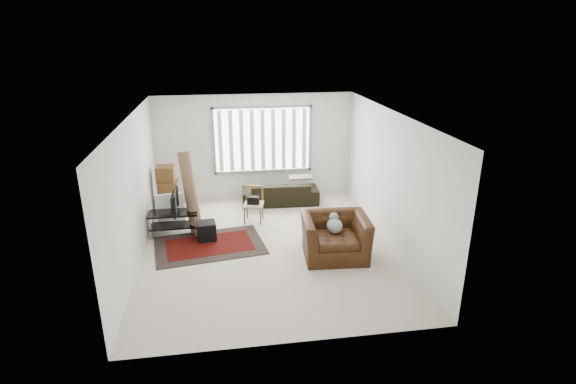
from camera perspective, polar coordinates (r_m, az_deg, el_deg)
name	(u,v)px	position (r m, az deg, el deg)	size (l,w,h in m)	color
room	(266,157)	(9.07, -2.76, 4.40)	(6.00, 6.02, 2.71)	beige
persian_rug	(209,245)	(9.42, -9.94, -6.68)	(2.37, 1.76, 0.02)	black
tv_stand	(173,218)	(9.94, -14.36, -3.26)	(1.03, 0.46, 0.52)	black
tv	(172,202)	(9.80, -14.55, -1.20)	(0.84, 0.11, 0.48)	black
subwoofer	(207,231)	(9.61, -10.30, -4.85)	(0.38, 0.38, 0.38)	black
moving_boxes	(168,193)	(10.93, -15.00, -0.11)	(0.50, 0.46, 1.22)	brown
white_flatpack	(171,210)	(10.37, -14.69, -2.27)	(0.60, 0.09, 0.76)	silver
rolled_rug	(190,192)	(9.89, -12.30, -0.03)	(0.26, 0.26, 1.76)	brown
sofa	(280,189)	(11.38, -1.00, 0.34)	(1.92, 0.83, 0.74)	black
side_chair	(254,203)	(10.31, -4.40, -1.35)	(0.52, 0.52, 0.81)	tan
armchair	(335,234)	(8.75, 5.99, -5.28)	(1.33, 1.18, 0.93)	#391D0B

